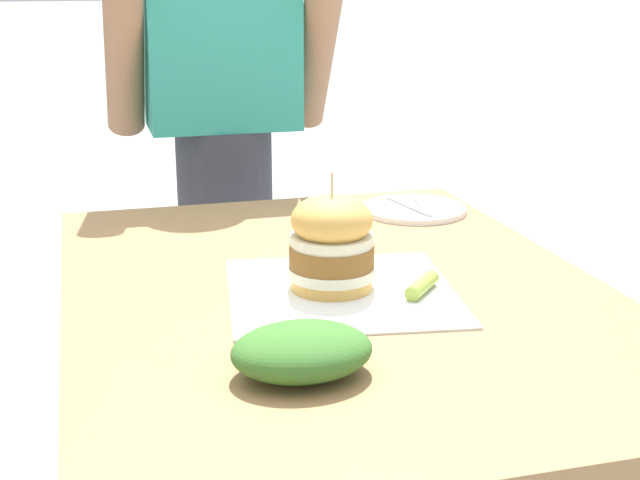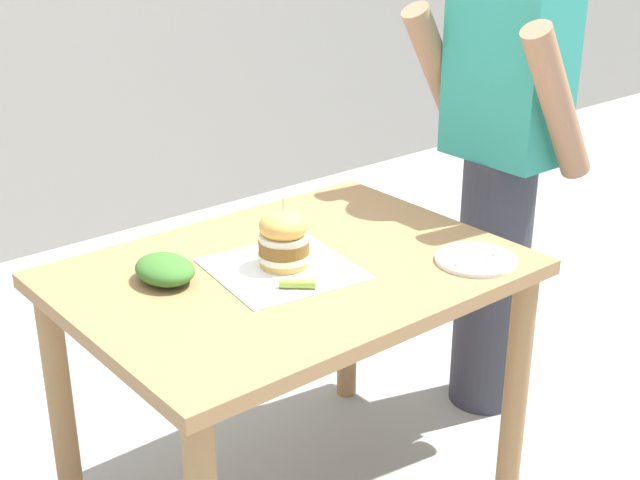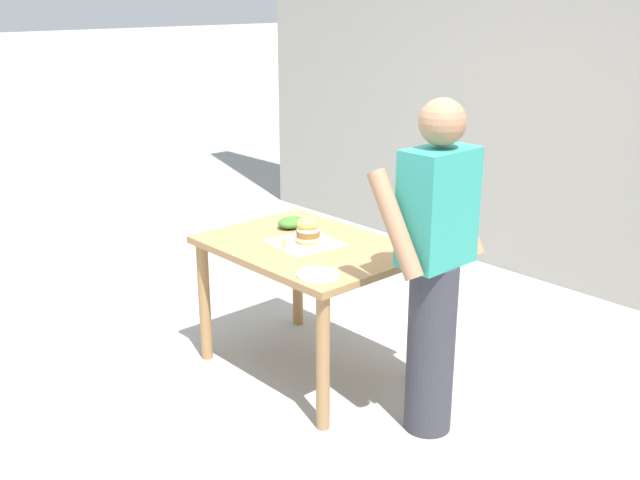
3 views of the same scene
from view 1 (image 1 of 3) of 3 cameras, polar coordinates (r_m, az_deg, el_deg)
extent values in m
cube|color=#9E7247|center=(1.44, 1.05, -3.78)|extent=(0.86, 1.17, 0.04)
cylinder|color=#9E7247|center=(2.03, -13.54, -9.95)|extent=(0.07, 0.07, 0.74)
cylinder|color=#9E7247|center=(2.16, 6.50, -7.81)|extent=(0.07, 0.07, 0.74)
cube|color=white|center=(1.41, 1.18, -3.34)|extent=(0.40, 0.40, 0.00)
cylinder|color=gold|center=(1.41, 0.75, -2.71)|extent=(0.13, 0.13, 0.02)
cylinder|color=beige|center=(1.41, 0.75, -2.01)|extent=(0.14, 0.14, 0.02)
cylinder|color=brown|center=(1.40, 0.75, -1.00)|extent=(0.13, 0.13, 0.04)
cylinder|color=beige|center=(1.39, 0.76, 0.02)|extent=(0.13, 0.13, 0.02)
ellipsoid|color=gold|center=(1.38, 0.76, 1.29)|extent=(0.13, 0.13, 0.08)
cylinder|color=#D1B77F|center=(1.37, 0.77, 3.23)|extent=(0.00, 0.00, 0.05)
cylinder|color=#8EA83D|center=(1.40, 6.55, -2.91)|extent=(0.08, 0.08, 0.02)
cylinder|color=white|center=(1.89, 6.02, 1.97)|extent=(0.22, 0.22, 0.01)
cylinder|color=silver|center=(1.88, 5.61, 2.24)|extent=(0.04, 0.17, 0.01)
cylinder|color=silver|center=(1.89, 6.46, 2.29)|extent=(0.03, 0.17, 0.01)
ellipsoid|color=#386B28|center=(1.12, -1.17, -7.11)|extent=(0.18, 0.14, 0.07)
cylinder|color=#33333D|center=(2.35, -5.89, -3.67)|extent=(0.24, 0.24, 0.90)
cube|color=teal|center=(2.21, -6.47, 14.39)|extent=(0.36, 0.22, 0.56)
cylinder|color=#9E7051|center=(2.12, -12.45, 12.67)|extent=(0.09, 0.34, 0.50)
cylinder|color=#9E7051|center=(2.20, -0.08, 13.18)|extent=(0.09, 0.34, 0.50)
camera|label=2|loc=(2.14, 79.31, 17.01)|focal=50.00mm
camera|label=3|loc=(5.32, 21.70, 25.19)|focal=42.00mm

